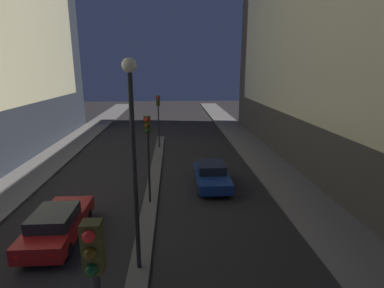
% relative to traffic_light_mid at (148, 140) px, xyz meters
% --- Properties ---
extents(building_right, '(6.01, 37.89, 21.99)m').
position_rel_traffic_light_mid_xyz_m(building_right, '(13.08, 5.33, 7.43)').
color(building_right, '#423D38').
rests_on(building_right, ground).
extents(median_strip, '(0.78, 28.78, 0.11)m').
position_rel_traffic_light_mid_xyz_m(median_strip, '(0.00, 1.78, -3.51)').
color(median_strip, '#56544F').
rests_on(median_strip, ground).
extents(traffic_light_mid, '(0.32, 0.42, 4.71)m').
position_rel_traffic_light_mid_xyz_m(traffic_light_mid, '(0.00, 0.00, 0.00)').
color(traffic_light_mid, black).
rests_on(traffic_light_mid, median_strip).
extents(traffic_light_far, '(0.32, 0.42, 4.71)m').
position_rel_traffic_light_mid_xyz_m(traffic_light_far, '(0.00, 11.71, 0.00)').
color(traffic_light_far, black).
rests_on(traffic_light_far, median_strip).
extents(street_lamp, '(0.47, 0.47, 7.39)m').
position_rel_traffic_light_mid_xyz_m(street_lamp, '(0.00, -5.47, 1.38)').
color(street_lamp, black).
rests_on(street_lamp, median_strip).
extents(car_left_lane, '(1.87, 4.58, 1.47)m').
position_rel_traffic_light_mid_xyz_m(car_left_lane, '(-3.66, -3.27, -2.81)').
color(car_left_lane, maroon).
rests_on(car_left_lane, ground).
extents(car_right_lane, '(1.95, 4.41, 1.43)m').
position_rel_traffic_light_mid_xyz_m(car_right_lane, '(3.66, 2.34, -2.84)').
color(car_right_lane, navy).
rests_on(car_right_lane, ground).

